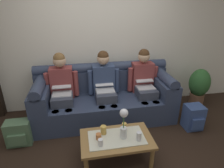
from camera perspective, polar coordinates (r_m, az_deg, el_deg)
ground_plane at (r=2.77m, az=1.67°, el=-22.56°), size 14.00×14.00×0.00m
back_wall_patterned at (r=3.63m, az=-3.76°, el=15.04°), size 6.00×0.12×2.90m
couch at (r=3.47m, az=-2.23°, el=-4.28°), size 2.41×0.88×0.96m
person_left at (r=3.33m, az=-14.74°, el=-0.82°), size 0.56×0.67×1.22m
person_middle at (r=3.34m, az=-2.30°, el=0.08°), size 0.56×0.67×1.22m
person_right at (r=3.50m, az=9.51°, el=0.93°), size 0.56×0.67×1.22m
coffee_table at (r=2.61m, az=1.35°, el=-16.50°), size 0.93×0.56×0.37m
flower_vase at (r=2.44m, az=3.49°, el=-11.43°), size 0.11×0.11×0.42m
cup_near_left at (r=2.53m, az=-4.01°, el=-15.34°), size 0.07×0.07×0.08m
cup_near_right at (r=2.44m, az=-3.43°, el=-16.98°), size 0.06×0.06×0.09m
cup_far_center at (r=2.66m, az=3.67°, el=-12.62°), size 0.06×0.06×0.12m
cup_far_left at (r=2.60m, az=-2.55°, el=-13.51°), size 0.08×0.08×0.12m
cup_far_right at (r=2.52m, az=7.99°, el=-15.16°), size 0.06×0.06×0.12m
backpack_right at (r=3.50m, az=23.12°, el=-9.15°), size 0.29×0.29×0.42m
backpack_left at (r=3.24m, az=-26.04°, el=-13.04°), size 0.35×0.25×0.38m
potted_plant at (r=4.18m, az=24.50°, el=-0.49°), size 0.40×0.40×0.78m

